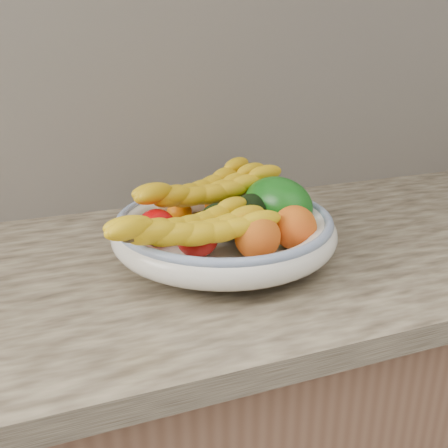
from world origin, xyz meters
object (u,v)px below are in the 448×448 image
(green_mango, at_px, (278,204))
(banana_bunch_front, at_px, (192,233))
(fruit_bowl, at_px, (224,230))
(banana_bunch_back, at_px, (206,194))

(green_mango, height_order, banana_bunch_front, green_mango)
(green_mango, distance_m, banana_bunch_front, 0.22)
(fruit_bowl, distance_m, banana_bunch_front, 0.11)
(banana_bunch_back, bearing_deg, green_mango, -52.13)
(banana_bunch_front, bearing_deg, green_mango, 11.77)
(banana_bunch_back, height_order, banana_bunch_front, banana_bunch_back)
(banana_bunch_back, bearing_deg, fruit_bowl, -110.04)
(fruit_bowl, relative_size, banana_bunch_back, 1.20)
(fruit_bowl, xyz_separation_m, banana_bunch_front, (-0.08, -0.07, 0.03))
(fruit_bowl, bearing_deg, banana_bunch_front, -137.60)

